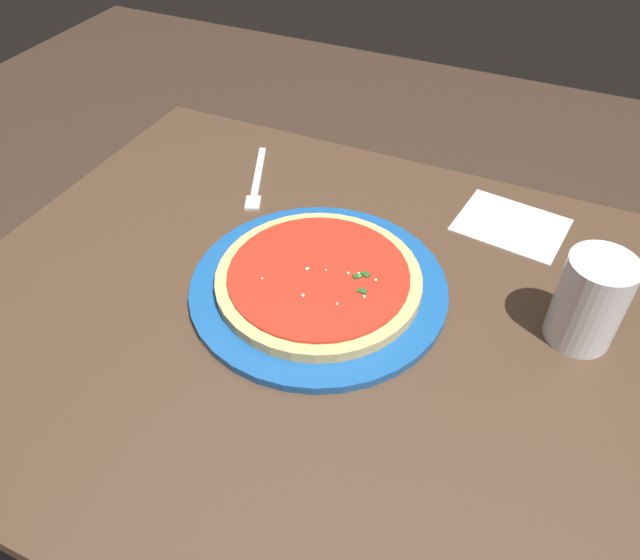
{
  "coord_description": "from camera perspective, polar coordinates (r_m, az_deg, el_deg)",
  "views": [
    {
      "loc": [
        -0.25,
        0.51,
        1.31
      ],
      "look_at": [
        -0.0,
        -0.04,
        0.75
      ],
      "focal_mm": 34.03,
      "sensor_mm": 36.0,
      "label": 1
    }
  ],
  "objects": [
    {
      "name": "ground_plane",
      "position": [
        1.43,
        -0.76,
        -23.5
      ],
      "size": [
        5.0,
        5.0,
        0.0
      ],
      "primitive_type": "plane",
      "color": "#38281E"
    },
    {
      "name": "restaurant_table",
      "position": [
        0.92,
        -1.1,
        -8.68
      ],
      "size": [
        0.97,
        0.82,
        0.73
      ],
      "color": "black",
      "rests_on": "ground_plane"
    },
    {
      "name": "serving_plate",
      "position": [
        0.83,
        -0.0,
        -0.7
      ],
      "size": [
        0.35,
        0.35,
        0.01
      ],
      "primitive_type": "cylinder",
      "color": "#195199",
      "rests_on": "restaurant_table"
    },
    {
      "name": "pizza",
      "position": [
        0.82,
        0.0,
        0.09
      ],
      "size": [
        0.28,
        0.28,
        0.02
      ],
      "color": "#DBB26B",
      "rests_on": "serving_plate"
    },
    {
      "name": "cup_tall_drink",
      "position": [
        0.81,
        24.03,
        -1.8
      ],
      "size": [
        0.08,
        0.08,
        0.12
      ],
      "primitive_type": "cylinder",
      "color": "silver",
      "rests_on": "restaurant_table"
    },
    {
      "name": "napkin_folded_right",
      "position": [
        0.99,
        17.52,
        4.96
      ],
      "size": [
        0.17,
        0.15,
        0.0
      ],
      "primitive_type": "cube",
      "rotation": [
        0.0,
        0.0,
        -0.13
      ],
      "color": "white",
      "rests_on": "restaurant_table"
    },
    {
      "name": "fork",
      "position": [
        1.05,
        -5.96,
        9.22
      ],
      "size": [
        0.09,
        0.18,
        0.0
      ],
      "color": "silver",
      "rests_on": "restaurant_table"
    }
  ]
}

